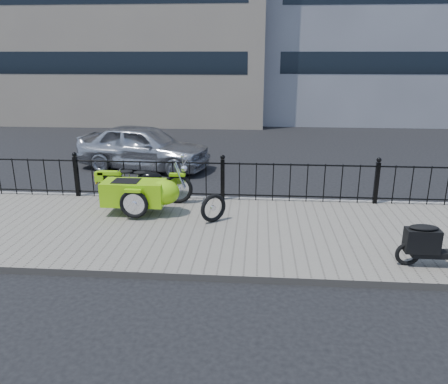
# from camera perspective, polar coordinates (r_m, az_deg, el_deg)

# --- Properties ---
(ground) EXTENTS (120.00, 120.00, 0.00)m
(ground) POSITION_cam_1_polar(r_m,az_deg,el_deg) (9.11, -0.84, -4.27)
(ground) COLOR black
(ground) RESTS_ON ground
(sidewalk) EXTENTS (30.00, 3.80, 0.12)m
(sidewalk) POSITION_cam_1_polar(r_m,az_deg,el_deg) (8.63, -1.16, -5.13)
(sidewalk) COLOR slate
(sidewalk) RESTS_ON ground
(curb) EXTENTS (30.00, 0.10, 0.12)m
(curb) POSITION_cam_1_polar(r_m,az_deg,el_deg) (10.44, -0.11, -1.03)
(curb) COLOR gray
(curb) RESTS_ON ground
(iron_fence) EXTENTS (14.11, 0.11, 1.08)m
(iron_fence) POSITION_cam_1_polar(r_m,az_deg,el_deg) (10.15, -0.18, 1.54)
(iron_fence) COLOR black
(iron_fence) RESTS_ON sidewalk
(building_tan) EXTENTS (14.00, 8.01, 12.00)m
(building_tan) POSITION_cam_1_polar(r_m,az_deg,el_deg) (25.48, -11.95, 23.11)
(building_tan) COLOR gray
(building_tan) RESTS_ON ground
(motorcycle_sidecar) EXTENTS (2.28, 1.48, 0.98)m
(motorcycle_sidecar) POSITION_cam_1_polar(r_m,az_deg,el_deg) (9.51, -10.43, 0.18)
(motorcycle_sidecar) COLOR black
(motorcycle_sidecar) RESTS_ON sidewalk
(scooter) EXTENTS (1.47, 0.43, 0.99)m
(scooter) POSITION_cam_1_polar(r_m,az_deg,el_deg) (7.77, 26.05, -6.13)
(scooter) COLOR black
(scooter) RESTS_ON sidewalk
(spare_tire) EXTENTS (0.51, 0.44, 0.59)m
(spare_tire) POSITION_cam_1_polar(r_m,az_deg,el_deg) (8.83, -1.40, -2.10)
(spare_tire) COLOR black
(spare_tire) RESTS_ON sidewalk
(sedan_car) EXTENTS (4.30, 2.44, 1.38)m
(sedan_car) POSITION_cam_1_polar(r_m,az_deg,el_deg) (13.59, -10.44, 5.82)
(sedan_car) COLOR #A8AAAF
(sedan_car) RESTS_ON ground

